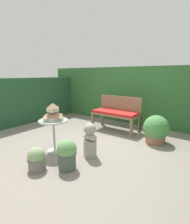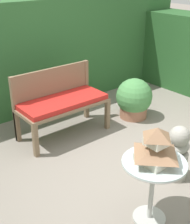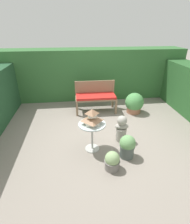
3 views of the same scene
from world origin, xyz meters
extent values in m
plane|color=gray|center=(0.00, 0.00, 0.00)|extent=(30.00, 30.00, 0.00)
cube|color=#336633|center=(0.00, 2.49, 0.86)|extent=(6.40, 0.89, 1.72)
cube|color=#234C2D|center=(-2.85, 0.22, 0.69)|extent=(0.70, 3.64, 1.39)
cube|color=#7F664C|center=(-0.60, 0.92, 0.22)|extent=(0.06, 0.06, 0.43)
cube|color=#7F664C|center=(0.56, 0.92, 0.22)|extent=(0.06, 0.06, 0.43)
cube|color=#7F664C|center=(-0.60, 1.41, 0.22)|extent=(0.06, 0.06, 0.43)
cube|color=#7F664C|center=(0.56, 1.41, 0.22)|extent=(0.06, 0.06, 0.43)
cube|color=#7F664C|center=(-0.02, 1.17, 0.45)|extent=(1.23, 0.55, 0.04)
cube|color=red|center=(-0.02, 1.17, 0.50)|extent=(1.18, 0.50, 0.06)
cube|color=#7F664C|center=(-0.61, 1.42, 0.45)|extent=(0.06, 0.06, 0.91)
cube|color=#7F664C|center=(0.57, 1.42, 0.45)|extent=(0.06, 0.06, 0.91)
cube|color=#7F664C|center=(-0.02, 1.42, 0.72)|extent=(1.18, 0.04, 0.37)
cylinder|color=#B7B7B2|center=(-0.32, -0.68, 0.01)|extent=(0.31, 0.31, 0.02)
cylinder|color=#B7B7B2|center=(-0.32, -0.68, 0.31)|extent=(0.04, 0.04, 0.63)
cylinder|color=silver|center=(-0.32, -0.68, 0.63)|extent=(0.56, 0.56, 0.01)
torus|color=#B7B7B2|center=(-0.32, -0.68, 0.62)|extent=(0.57, 0.57, 0.02)
cube|color=silver|center=(-0.32, -0.68, 0.68)|extent=(0.26, 0.26, 0.07)
pyramid|color=#936B4C|center=(-0.32, -0.68, 0.76)|extent=(0.36, 0.36, 0.09)
cube|color=silver|center=(-0.32, -0.68, 0.84)|extent=(0.16, 0.16, 0.07)
pyramid|color=#936B4C|center=(-0.32, -0.68, 0.92)|extent=(0.22, 0.22, 0.10)
cylinder|color=#A39E93|center=(0.38, -0.44, 0.16)|extent=(0.24, 0.24, 0.32)
ellipsoid|color=#A39E93|center=(0.38, -0.44, 0.38)|extent=(0.33, 0.21, 0.12)
sphere|color=#A39E93|center=(0.38, -0.44, 0.53)|extent=(0.22, 0.22, 0.22)
cylinder|color=#4C5651|center=(0.36, -1.00, 0.14)|extent=(0.28, 0.28, 0.28)
torus|color=#4C5651|center=(0.36, -1.00, 0.27)|extent=(0.31, 0.31, 0.03)
sphere|color=#66995B|center=(0.36, -1.00, 0.33)|extent=(0.32, 0.32, 0.32)
cylinder|color=#9E664C|center=(1.14, 0.96, 0.12)|extent=(0.42, 0.42, 0.25)
torus|color=#9E664C|center=(1.14, 0.96, 0.23)|extent=(0.46, 0.46, 0.03)
sphere|color=#4C8E4C|center=(1.14, 0.96, 0.34)|extent=(0.56, 0.56, 0.56)
cylinder|color=slate|center=(-0.01, -1.31, 0.10)|extent=(0.27, 0.27, 0.19)
torus|color=slate|center=(-0.01, -1.31, 0.18)|extent=(0.30, 0.30, 0.03)
sphere|color=#89A870|center=(-0.01, -1.31, 0.24)|extent=(0.28, 0.28, 0.28)
camera|label=1|loc=(2.25, -2.80, 1.50)|focal=28.00mm
camera|label=2|loc=(-2.13, -2.09, 2.16)|focal=50.00mm
camera|label=3|loc=(-0.61, -3.74, 2.44)|focal=28.00mm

